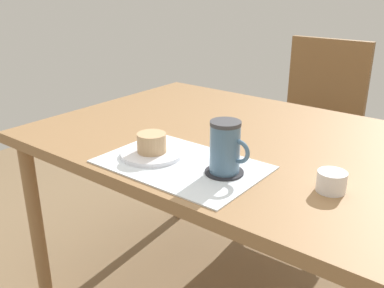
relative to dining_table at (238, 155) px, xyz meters
The scene contains 8 objects.
dining_table is the anchor object (origin of this frame).
wooden_chair 0.81m from the dining_table, 94.67° to the left, with size 0.43×0.43×0.91m.
placemat 0.30m from the dining_table, 89.08° to the right, with size 0.44×0.29×0.00m, color white.
pastry_plate 0.32m from the dining_table, 108.90° to the right, with size 0.18×0.18×0.01m, color white.
pastry 0.33m from the dining_table, 108.90° to the right, with size 0.08×0.08×0.05m, color tan.
coffee_coaster 0.30m from the dining_table, 65.10° to the right, with size 0.10×0.10×0.01m, color #232328.
coffee_mug 0.33m from the dining_table, 64.73° to the right, with size 0.11×0.08×0.14m.
sugar_bowl 0.43m from the dining_table, 26.58° to the right, with size 0.07×0.07×0.05m, color white.
Camera 1 is at (0.67, -1.11, 1.17)m, focal length 40.00 mm.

